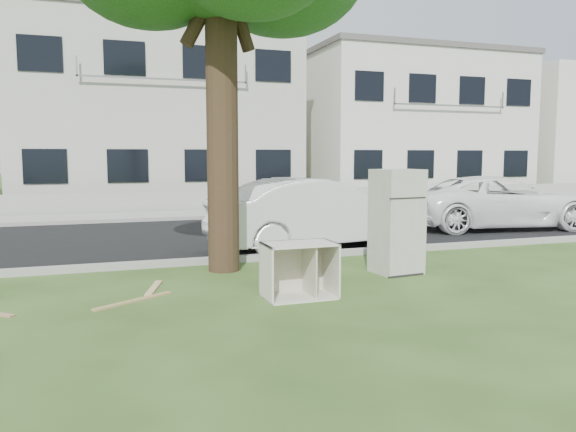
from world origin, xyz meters
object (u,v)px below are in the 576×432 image
object	(u,v)px
cabinet	(299,270)
car_center	(316,213)
fridge	(397,221)
car_right	(499,202)

from	to	relation	value
cabinet	car_center	distance (m)	4.22
fridge	car_right	size ratio (longest dim) A/B	0.34
fridge	cabinet	bearing A→B (deg)	-160.02
car_center	cabinet	bearing A→B (deg)	147.50
fridge	cabinet	world-z (taller)	fridge
car_center	car_right	size ratio (longest dim) A/B	0.89
fridge	car_right	world-z (taller)	fridge
car_right	car_center	bearing A→B (deg)	112.27
fridge	car_center	xyz separation A→B (m)	(-0.36, 2.78, -0.12)
fridge	car_center	bearing A→B (deg)	91.24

